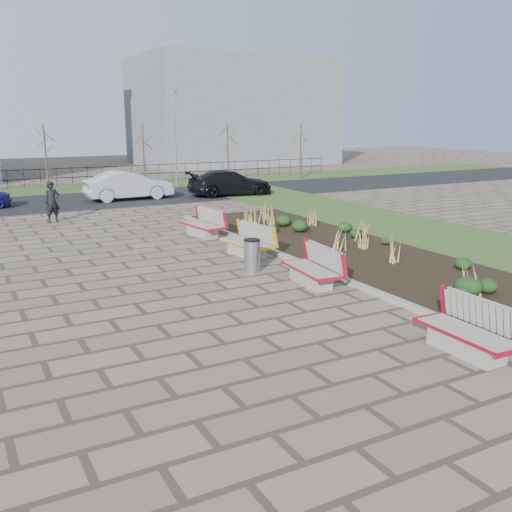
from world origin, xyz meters
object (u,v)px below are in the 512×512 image
car_black (230,183)px  car_silver (129,185)px  bench_c (246,241)px  bench_a (467,329)px  bench_b (311,267)px  litter_bin (252,256)px  pedestrian (52,202)px  lamp_east (175,139)px  bench_d (202,223)px

car_black → car_silver: bearing=85.6°
bench_c → bench_a: bearing=-96.6°
bench_b → car_black: car_black is taller
car_silver → bench_c: bearing=176.8°
car_silver → car_black: size_ratio=0.96×
bench_b → bench_c: size_ratio=1.00×
litter_bin → pedestrian: 11.91m
bench_b → pedestrian: bearing=114.3°
bench_a → car_silver: (0.41, 23.85, 0.30)m
pedestrian → lamp_east: bearing=37.9°
bench_d → litter_bin: bench_d is taller
bench_a → car_black: 23.54m
bench_c → car_black: 14.99m
bench_b → lamp_east: lamp_east is taller
bench_c → car_black: bearing=59.5°
lamp_east → bench_a: bearing=-99.9°
bench_b → pedestrian: (-4.47, 13.21, 0.39)m
litter_bin → car_silver: car_silver is taller
lamp_east → bench_d: bearing=-107.4°
bench_b → bench_d: same height
bench_a → car_silver: size_ratio=0.44×
pedestrian → car_black: bearing=12.9°
bench_c → pedestrian: 10.47m
bench_b → litter_bin: bench_b is taller
bench_b → pedestrian: size_ratio=1.19×
bench_a → bench_b: (0.00, 5.30, 0.00)m
bench_a → bench_c: 9.04m
car_black → lamp_east: bearing=17.0°
bench_c → bench_d: 3.67m
bench_c → car_silver: 14.81m
lamp_east → bench_c: bearing=-104.3°
litter_bin → bench_d: bearing=81.9°
bench_a → bench_d: (0.00, 12.71, 0.00)m
bench_d → lamp_east: 16.87m
car_black → bench_a: bearing=171.7°
bench_b → car_silver: 18.56m
lamp_east → litter_bin: bearing=-105.1°
car_black → lamp_east: size_ratio=0.82×
car_black → bench_c: bearing=162.7°
car_silver → car_black: bearing=-102.7°
bench_d → pedestrian: pedestrian is taller
bench_a → bench_c: (0.00, 9.04, 0.00)m
litter_bin → pedestrian: size_ratio=0.54×
pedestrian → lamp_east: 14.03m
bench_c → litter_bin: (-0.79, -1.86, -0.02)m
bench_a → litter_bin: (-0.79, 7.19, -0.02)m
car_silver → lamp_east: bearing=-45.5°
bench_c → litter_bin: size_ratio=2.18×
pedestrian → bench_d: bearing=-61.3°
bench_b → car_silver: car_silver is taller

